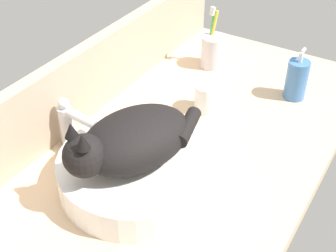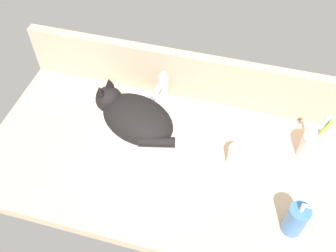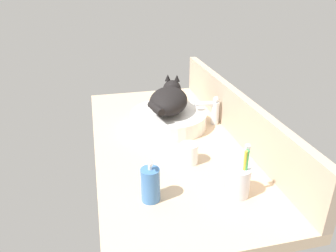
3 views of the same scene
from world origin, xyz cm
name	(u,v)px [view 2 (image 2 of 3)]	position (x,y,z in cm)	size (l,w,h in cm)	color
ground_plane	(177,162)	(0.00, 0.00, -2.00)	(127.98, 62.76, 4.00)	#D1B28E
backsplash_panel	(198,77)	(0.00, 29.58, 9.65)	(127.98, 3.60, 19.30)	tan
sink_basin	(139,137)	(-13.74, 2.93, 3.51)	(34.81, 34.81, 7.02)	white
cat	(134,117)	(-15.05, 3.35, 12.78)	(30.20, 24.92, 14.00)	black
faucet	(162,87)	(-11.59, 23.65, 7.30)	(3.93, 11.86, 13.60)	silver
soap_dispenser	(296,219)	(37.73, -14.92, 5.74)	(6.03, 6.03, 14.55)	#3F72B2
toothbrush_cup	(312,146)	(41.58, 12.70, 5.21)	(7.65, 7.65, 18.71)	silver
water_glass	(238,158)	(19.20, 3.11, 3.49)	(6.72, 6.72, 7.84)	white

